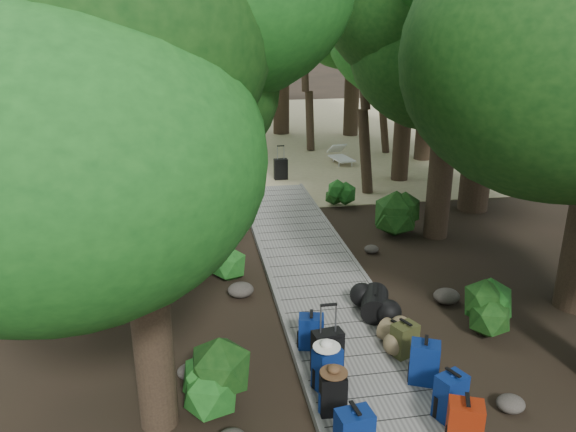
{
  "coord_description": "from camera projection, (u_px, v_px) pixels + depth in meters",
  "views": [
    {
      "loc": [
        -2.39,
        -9.71,
        5.08
      ],
      "look_at": [
        -0.39,
        1.67,
        1.0
      ],
      "focal_mm": 35.0,
      "sensor_mm": 36.0,
      "label": 1
    }
  ],
  "objects": [
    {
      "name": "ground",
      "position": [
        322.0,
        290.0,
        11.1
      ],
      "size": [
        120.0,
        120.0,
        0.0
      ],
      "primitive_type": "plane",
      "color": "black",
      "rests_on": "ground"
    },
    {
      "name": "sand_beach",
      "position": [
        243.0,
        134.0,
        25.95
      ],
      "size": [
        40.0,
        22.0,
        0.02
      ],
      "primitive_type": "cube",
      "color": "tan",
      "rests_on": "ground"
    },
    {
      "name": "boardwalk",
      "position": [
        311.0,
        267.0,
        12.0
      ],
      "size": [
        2.0,
        12.0,
        0.12
      ],
      "primitive_type": "cube",
      "color": "gray",
      "rests_on": "ground"
    },
    {
      "name": "backpack_left_b",
      "position": [
        333.0,
        392.0,
        7.37
      ],
      "size": [
        0.36,
        0.27,
        0.63
      ],
      "primitive_type": null,
      "rotation": [
        0.0,
        0.0,
        -0.08
      ],
      "color": "black",
      "rests_on": "boardwalk"
    },
    {
      "name": "backpack_left_c",
      "position": [
        327.0,
        366.0,
        7.87
      ],
      "size": [
        0.44,
        0.39,
        0.69
      ],
      "primitive_type": null,
      "rotation": [
        0.0,
        0.0,
        0.39
      ],
      "color": "navy",
      "rests_on": "boardwalk"
    },
    {
      "name": "backpack_left_d",
      "position": [
        311.0,
        330.0,
        8.87
      ],
      "size": [
        0.45,
        0.37,
        0.6
      ],
      "primitive_type": null,
      "rotation": [
        0.0,
        0.0,
        -0.22
      ],
      "color": "navy",
      "rests_on": "boardwalk"
    },
    {
      "name": "backpack_right_a",
      "position": [
        465.0,
        424.0,
        6.72
      ],
      "size": [
        0.49,
        0.43,
        0.73
      ],
      "primitive_type": null,
      "rotation": [
        0.0,
        0.0,
        -0.4
      ],
      "color": "#911C05",
      "rests_on": "boardwalk"
    },
    {
      "name": "backpack_right_b",
      "position": [
        451.0,
        394.0,
        7.29
      ],
      "size": [
        0.46,
        0.39,
        0.69
      ],
      "primitive_type": null,
      "rotation": [
        0.0,
        0.0,
        0.38
      ],
      "color": "navy",
      "rests_on": "boardwalk"
    },
    {
      "name": "backpack_right_c",
      "position": [
        425.0,
        360.0,
        8.0
      ],
      "size": [
        0.49,
        0.44,
        0.7
      ],
      "primitive_type": null,
      "rotation": [
        0.0,
        0.0,
        -0.43
      ],
      "color": "navy",
      "rests_on": "boardwalk"
    },
    {
      "name": "backpack_right_d",
      "position": [
        405.0,
        338.0,
        8.67
      ],
      "size": [
        0.46,
        0.4,
        0.58
      ],
      "primitive_type": null,
      "rotation": [
        0.0,
        0.0,
        0.4
      ],
      "color": "#40401E",
      "rests_on": "boardwalk"
    },
    {
      "name": "duffel_right_khaki",
      "position": [
        397.0,
        335.0,
        8.95
      ],
      "size": [
        0.61,
        0.67,
        0.37
      ],
      "primitive_type": null,
      "rotation": [
        0.0,
        0.0,
        0.53
      ],
      "color": "brown",
      "rests_on": "boardwalk"
    },
    {
      "name": "duffel_right_black",
      "position": [
        375.0,
        303.0,
        9.85
      ],
      "size": [
        0.69,
        0.86,
        0.47
      ],
      "primitive_type": null,
      "rotation": [
        0.0,
        0.0,
        -0.35
      ],
      "color": "black",
      "rests_on": "boardwalk"
    },
    {
      "name": "suitcase_on_boardwalk",
      "position": [
        327.0,
        352.0,
        8.21
      ],
      "size": [
        0.47,
        0.3,
        0.68
      ],
      "primitive_type": null,
      "rotation": [
        0.0,
        0.0,
        0.14
      ],
      "color": "black",
      "rests_on": "boardwalk"
    },
    {
      "name": "lone_suitcase_on_sand",
      "position": [
        281.0,
        169.0,
        18.57
      ],
      "size": [
        0.45,
        0.27,
        0.69
      ],
      "primitive_type": null,
      "rotation": [
        0.0,
        0.0,
        0.05
      ],
      "color": "black",
      "rests_on": "sand_beach"
    },
    {
      "name": "hat_brown",
      "position": [
        334.0,
        369.0,
        7.22
      ],
      "size": [
        0.37,
        0.37,
        0.11
      ],
      "primitive_type": null,
      "color": "#51351E",
      "rests_on": "backpack_left_b"
    },
    {
      "name": "hat_white",
      "position": [
        327.0,
        343.0,
        7.69
      ],
      "size": [
        0.39,
        0.39,
        0.13
      ],
      "primitive_type": null,
      "color": "silver",
      "rests_on": "backpack_left_c"
    },
    {
      "name": "kayak",
      "position": [
        174.0,
        163.0,
        20.09
      ],
      "size": [
        1.31,
        3.68,
        0.36
      ],
      "primitive_type": "ellipsoid",
      "rotation": [
        0.0,
        0.0,
        0.15
      ],
      "color": "red",
      "rests_on": "sand_beach"
    },
    {
      "name": "sun_lounger",
      "position": [
        342.0,
        155.0,
        20.63
      ],
      "size": [
        0.9,
        1.93,
        0.6
      ],
      "primitive_type": null,
      "rotation": [
        0.0,
        0.0,
        0.17
      ],
      "color": "silver",
      "rests_on": "sand_beach"
    },
    {
      "name": "tree_right_c",
      "position": [
        451.0,
        62.0,
        12.49
      ],
      "size": [
        4.79,
        4.79,
        8.3
      ],
      "primitive_type": null,
      "color": "black",
      "rests_on": "ground"
    },
    {
      "name": "tree_right_e",
      "position": [
        407.0,
        56.0,
        17.35
      ],
      "size": [
        4.42,
        4.42,
        7.95
      ],
      "primitive_type": null,
      "color": "black",
      "rests_on": "ground"
    },
    {
      "name": "tree_right_f",
      "position": [
        433.0,
        30.0,
        19.82
      ],
      "size": [
        5.24,
        5.24,
        9.36
      ],
      "primitive_type": null,
      "color": "black",
      "rests_on": "ground"
    },
    {
      "name": "tree_left_a",
      "position": [
        136.0,
        159.0,
        6.28
      ],
      "size": [
        4.31,
        4.31,
        7.18
      ],
      "primitive_type": null,
      "color": "black",
      "rests_on": "ground"
    },
    {
      "name": "tree_left_b",
      "position": [
        53.0,
        94.0,
        8.96
      ],
      "size": [
        4.37,
        4.37,
        7.86
      ],
      "primitive_type": null,
      "color": "black",
      "rests_on": "ground"
    },
    {
      "name": "tree_left_c",
      "position": [
        124.0,
        85.0,
        11.95
      ],
      "size": [
        4.29,
        4.29,
        7.45
      ],
      "primitive_type": null,
      "color": "black",
      "rests_on": "ground"
    },
    {
      "name": "tree_back_a",
      "position": [
        215.0,
        19.0,
        23.12
      ],
      "size": [
        5.85,
        5.85,
        10.13
      ],
      "primitive_type": null,
      "color": "black",
      "rests_on": "ground"
    },
    {
      "name": "tree_back_b",
      "position": [
        281.0,
        13.0,
        24.4
      ],
      "size": [
        5.94,
        5.94,
        10.61
      ],
      "primitive_type": null,
      "color": "black",
      "rests_on": "ground"
    },
    {
      "name": "tree_back_c",
      "position": [
        354.0,
        24.0,
        24.18
      ],
      "size": [
        5.37,
        5.37,
        9.67
      ],
      "primitive_type": null,
      "color": "black",
      "rests_on": "ground"
    },
    {
      "name": "tree_back_d",
      "position": [
        100.0,
        55.0,
        22.8
      ],
      "size": [
        4.4,
        4.4,
        7.33
      ],
      "primitive_type": null,
      "color": "black",
      "rests_on": "ground"
    },
    {
      "name": "palm_right_a",
      "position": [
        375.0,
        64.0,
        16.26
      ],
      "size": [
        4.48,
        4.48,
        7.63
      ],
      "primitive_type": null,
      "color": "#174112",
      "rests_on": "ground"
    },
    {
      "name": "palm_right_b",
      "position": [
        389.0,
        51.0,
        21.34
      ],
      "size": [
        4.05,
        4.05,
        7.82
      ],
      "primitive_type": null,
      "color": "#174112",
      "rests_on": "ground"
    },
    {
      "name": "palm_right_c",
      "position": [
        317.0,
        61.0,
        21.84
      ],
      "size": [
        4.43,
        4.43,
        7.05
      ],
      "primitive_type": null,
      "color": "#174112",
      "rests_on": "ground"
    },
    {
      "name": "palm_left_a",
      "position": [
        101.0,
        94.0,
        15.27
      ],
      "size": [
        3.93,
        3.93,
        6.25
      ],
      "primitive_type": null,
      "color": "#174112",
      "rests_on": "ground"
    },
    {
      "name": "rock_left_b",
      "position": [
        190.0,
        371.0,
        8.36
      ],
      "size": [
        0.38,
        0.34,
        0.21
      ],
      "primitive_type": null,
      "color": "#4C473F",
      "rests_on": "ground"
    },
    {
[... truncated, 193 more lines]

